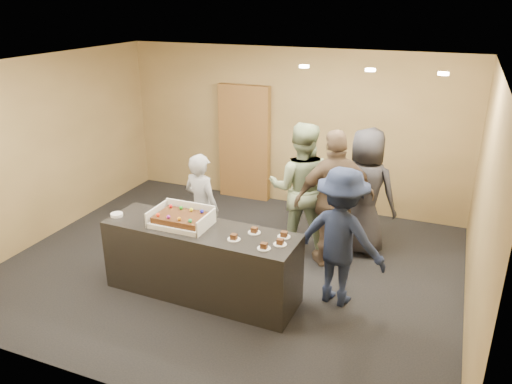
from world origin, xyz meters
TOP-DOWN VIEW (x-y plane):
  - room at (0.00, 0.00)m, footprint 6.04×6.00m
  - serving_counter at (-0.04, -0.76)m, footprint 2.42×0.77m
  - storage_cabinet at (-0.83, 2.41)m, footprint 0.93×0.15m
  - cake_box at (-0.29, -0.73)m, footprint 0.70×0.48m
  - sheet_cake at (-0.29, -0.76)m, footprint 0.60×0.41m
  - plate_stack at (-1.17, -0.84)m, footprint 0.15×0.15m
  - slice_a at (0.46, -0.88)m, footprint 0.15×0.15m
  - slice_b at (0.61, -0.63)m, footprint 0.15×0.15m
  - slice_c at (0.85, -0.95)m, footprint 0.15×0.15m
  - slice_d at (0.96, -0.60)m, footprint 0.15×0.15m
  - slice_e at (0.98, -0.79)m, footprint 0.15×0.15m
  - person_server_grey at (-0.47, 0.09)m, footprint 0.63×0.49m
  - person_sage_man at (0.70, 0.85)m, footprint 1.05×0.89m
  - person_navy_man at (1.54, -0.26)m, footprint 1.19×0.82m
  - person_brown_extra at (1.25, 0.62)m, footprint 1.18×0.99m
  - person_dark_suit at (1.56, 1.13)m, footprint 0.99×0.74m
  - ceiling_spotlights at (1.60, 0.50)m, footprint 1.72×0.12m

SIDE VIEW (x-z plane):
  - serving_counter at x=-0.04m, z-range 0.00..0.90m
  - person_server_grey at x=-0.47m, z-range 0.00..1.53m
  - person_navy_man at x=1.54m, z-range 0.00..1.70m
  - person_dark_suit at x=1.56m, z-range 0.00..1.83m
  - plate_stack at x=-1.17m, z-range 0.90..0.94m
  - slice_a at x=0.46m, z-range 0.89..0.96m
  - slice_b at x=0.61m, z-range 0.89..0.96m
  - slice_c at x=0.85m, z-range 0.89..0.96m
  - slice_d at x=0.96m, z-range 0.89..0.96m
  - slice_e at x=0.98m, z-range 0.89..0.96m
  - person_sage_man at x=0.70m, z-range 0.00..1.89m
  - cake_box at x=-0.29m, z-range 0.84..1.05m
  - person_brown_extra at x=1.25m, z-range 0.00..1.90m
  - sheet_cake at x=-0.29m, z-range 0.94..1.06m
  - storage_cabinet at x=-0.83m, z-range 0.00..2.05m
  - room at x=0.00m, z-range 0.00..2.70m
  - ceiling_spotlights at x=1.60m, z-range 2.66..2.69m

